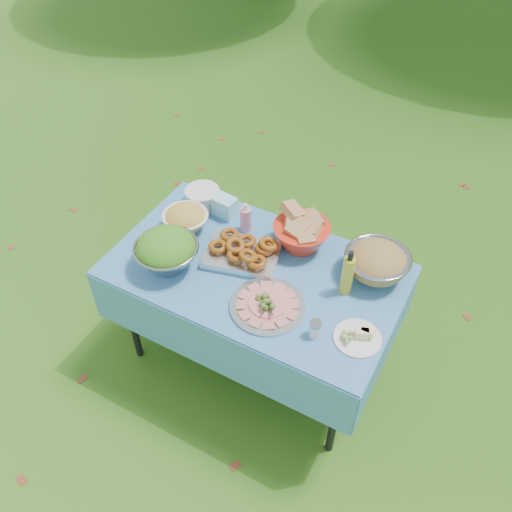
{
  "coord_description": "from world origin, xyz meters",
  "views": [
    {
      "loc": [
        0.92,
        -1.66,
        2.73
      ],
      "look_at": [
        0.01,
        0.0,
        0.86
      ],
      "focal_mm": 38.0,
      "sensor_mm": 36.0,
      "label": 1
    }
  ],
  "objects": [
    {
      "name": "salad_bowl",
      "position": [
        -0.4,
        -0.19,
        0.87
      ],
      "size": [
        0.33,
        0.33,
        0.21
      ],
      "primitive_type": null,
      "rotation": [
        0.0,
        0.0,
        -0.04
      ],
      "color": "#97999E",
      "rests_on": "picnic_table"
    },
    {
      "name": "plate_stack",
      "position": [
        -0.51,
        0.31,
        0.81
      ],
      "size": [
        0.24,
        0.24,
        0.1
      ],
      "primitive_type": "cylinder",
      "rotation": [
        0.0,
        0.0,
        0.24
      ],
      "color": "silver",
      "rests_on": "picnic_table"
    },
    {
      "name": "wipes_box",
      "position": [
        -0.35,
        0.29,
        0.82
      ],
      "size": [
        0.13,
        0.1,
        0.11
      ],
      "primitive_type": "cube",
      "rotation": [
        0.0,
        0.0,
        -0.11
      ],
      "color": "#9EDDF0",
      "rests_on": "picnic_table"
    },
    {
      "name": "charcuterie_platter",
      "position": [
        0.17,
        -0.19,
        0.8
      ],
      "size": [
        0.48,
        0.48,
        0.08
      ],
      "primitive_type": "cylinder",
      "rotation": [
        0.0,
        0.0,
        -0.41
      ],
      "color": "#B6BABE",
      "rests_on": "picnic_table"
    },
    {
      "name": "bread_bowl",
      "position": [
        0.13,
        0.27,
        0.86
      ],
      "size": [
        0.31,
        0.31,
        0.2
      ],
      "primitive_type": null,
      "rotation": [
        0.0,
        0.0,
        -0.04
      ],
      "color": "red",
      "rests_on": "picnic_table"
    },
    {
      "name": "shaker",
      "position": [
        0.43,
        -0.23,
        0.81
      ],
      "size": [
        0.06,
        0.06,
        0.09
      ],
      "primitive_type": "cylinder",
      "rotation": [
        0.0,
        0.0,
        0.07
      ],
      "color": "silver",
      "rests_on": "picnic_table"
    },
    {
      "name": "ground",
      "position": [
        0.0,
        0.0,
        0.0
      ],
      "size": [
        80.0,
        80.0,
        0.0
      ],
      "primitive_type": "plane",
      "color": "#133509",
      "rests_on": "ground"
    },
    {
      "name": "sanitizer_bottle",
      "position": [
        -0.19,
        0.24,
        0.85
      ],
      "size": [
        0.07,
        0.07,
        0.17
      ],
      "primitive_type": "cylinder",
      "rotation": [
        0.0,
        0.0,
        -0.15
      ],
      "color": "pink",
      "rests_on": "picnic_table"
    },
    {
      "name": "fried_tray",
      "position": [
        -0.1,
        0.04,
        0.8
      ],
      "size": [
        0.43,
        0.35,
        0.09
      ],
      "primitive_type": "cube",
      "rotation": [
        0.0,
        0.0,
        0.25
      ],
      "color": "silver",
      "rests_on": "picnic_table"
    },
    {
      "name": "oil_bottle",
      "position": [
        0.45,
        0.08,
        0.89
      ],
      "size": [
        0.07,
        0.07,
        0.26
      ],
      "primitive_type": "cylinder",
      "rotation": [
        0.0,
        0.0,
        0.31
      ],
      "color": "gold",
      "rests_on": "picnic_table"
    },
    {
      "name": "pasta_bowl_white",
      "position": [
        -0.48,
        0.09,
        0.83
      ],
      "size": [
        0.29,
        0.29,
        0.14
      ],
      "primitive_type": null,
      "rotation": [
        0.0,
        0.0,
        -0.2
      ],
      "color": "silver",
      "rests_on": "picnic_table"
    },
    {
      "name": "picnic_table",
      "position": [
        0.0,
        0.0,
        0.38
      ],
      "size": [
        1.46,
        0.86,
        0.76
      ],
      "primitive_type": "cube",
      "color": "#7AC5EB",
      "rests_on": "ground"
    },
    {
      "name": "cheese_plate",
      "position": [
        0.61,
        -0.16,
        0.79
      ],
      "size": [
        0.26,
        0.26,
        0.06
      ],
      "primitive_type": "cylinder",
      "rotation": [
        0.0,
        0.0,
        0.24
      ],
      "color": "silver",
      "rests_on": "picnic_table"
    },
    {
      "name": "pasta_bowl_steel",
      "position": [
        0.54,
        0.26,
        0.85
      ],
      "size": [
        0.34,
        0.34,
        0.17
      ],
      "primitive_type": null,
      "rotation": [
        0.0,
        0.0,
        -0.05
      ],
      "color": "#97999E",
      "rests_on": "picnic_table"
    }
  ]
}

